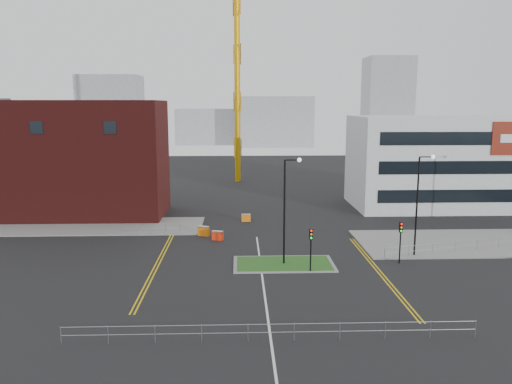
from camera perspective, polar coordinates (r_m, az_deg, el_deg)
ground at (r=35.61m, az=1.09°, el=-12.35°), size 200.00×200.00×0.00m
pavement_left at (r=59.38m, az=-19.81°, el=-3.73°), size 28.00×8.00×0.12m
pavement_right at (r=54.28m, az=24.21°, el=-5.28°), size 24.00×10.00×0.12m
island_kerb at (r=43.22m, az=3.20°, el=-8.21°), size 8.60×4.60×0.08m
grass_island at (r=43.22m, az=3.20°, el=-8.19°), size 8.00×4.00×0.12m
brick_building at (r=64.81m, az=-21.07°, el=3.40°), size 24.20×10.07×14.24m
office_block at (r=70.97m, az=21.14°, el=3.23°), size 25.00×12.20×12.00m
tower_crane at (r=90.56m, az=1.41°, el=19.73°), size 51.92×12.66×42.10m
streetlamp_island at (r=41.88m, az=3.57°, el=-1.21°), size 1.46×0.36×9.18m
streetlamp_right_near at (r=46.50m, az=18.21°, el=-0.57°), size 1.46×0.36×9.18m
traffic_light_island at (r=40.80m, az=6.30°, el=-5.66°), size 0.28×0.33×3.65m
traffic_light_right at (r=44.51m, az=16.21°, el=-4.68°), size 0.28×0.33×3.65m
railing_front at (r=29.81m, az=1.73°, el=-15.33°), size 24.05×0.05×1.10m
railing_left at (r=53.27m, az=-11.89°, el=-4.12°), size 6.05×0.05×1.10m
railing_right at (r=51.28m, az=23.98°, el=-5.29°), size 19.05×5.05×1.10m
centre_line at (r=37.46m, az=0.93°, el=-11.18°), size 0.15×30.00×0.01m
yellow_left_a at (r=45.54m, az=-11.08°, el=-7.48°), size 0.12×24.00×0.01m
yellow_left_b at (r=45.50m, az=-10.70°, el=-7.48°), size 0.12×24.00×0.01m
yellow_right_a at (r=42.70m, az=13.64°, el=-8.77°), size 0.12×20.00×0.01m
yellow_right_b at (r=42.78m, az=14.03°, el=-8.75°), size 0.12×20.00×0.01m
skyline_a at (r=157.61m, az=-16.19°, el=8.68°), size 18.00×12.00×22.00m
skyline_b at (r=163.41m, az=2.19°, el=8.05°), size 24.00×12.00×16.00m
skyline_c at (r=164.68m, az=14.76°, el=9.83°), size 14.00×12.00×28.00m
skyline_d at (r=173.16m, az=-4.06°, el=7.47°), size 30.00×12.00×12.00m
barrier_left at (r=52.36m, az=-6.00°, el=-4.41°), size 1.29×0.85×1.03m
barrier_mid at (r=50.64m, az=-4.42°, el=-4.93°), size 1.19×0.68×0.95m
barrier_right at (r=58.37m, az=-1.14°, el=-2.93°), size 1.06×0.36×0.89m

